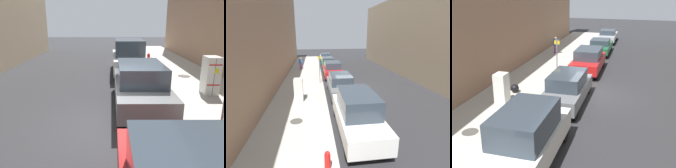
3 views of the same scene
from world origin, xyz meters
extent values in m
plane|color=#28282B|center=(0.00, 0.00, 0.00)|extent=(80.00, 80.00, 0.00)
cube|color=#B2ADA0|center=(-4.42, 0.00, 0.07)|extent=(4.05, 44.00, 0.13)
cube|color=#937056|center=(-7.38, 0.00, 5.20)|extent=(1.88, 39.60, 10.41)
cube|color=tan|center=(7.91, 0.00, 4.60)|extent=(1.66, 37.40, 9.20)
cube|color=silver|center=(-4.40, -2.82, 0.97)|extent=(0.61, 0.70, 1.67)
cube|color=black|center=(-4.40, -2.47, 0.97)|extent=(0.01, 0.01, 1.59)
cube|color=yellow|center=(-4.47, -2.47, 1.25)|extent=(0.16, 0.01, 0.22)
cube|color=red|center=(-4.40, -2.47, 1.50)|extent=(0.55, 0.01, 0.05)
cube|color=red|center=(-4.40, -2.47, 0.63)|extent=(0.55, 0.01, 0.05)
cylinder|color=#47443F|center=(-4.33, -6.01, 0.14)|extent=(0.70, 0.70, 0.02)
cylinder|color=slate|center=(-2.71, 1.65, 1.50)|extent=(0.07, 0.07, 2.73)
cube|color=yellow|center=(-2.71, 1.67, 2.66)|extent=(0.36, 0.02, 0.24)
cylinder|color=red|center=(-2.86, -9.90, 0.47)|extent=(0.22, 0.22, 0.68)
sphere|color=red|center=(-2.86, -9.90, 0.83)|extent=(0.20, 0.20, 0.20)
sphere|color=black|center=(-4.48, -1.10, 0.38)|extent=(0.49, 0.49, 0.49)
cylinder|color=#7A3D7F|center=(-5.13, 9.05, 0.51)|extent=(0.14, 0.14, 0.76)
cylinder|color=#7A3D7F|center=(-4.93, 9.05, 0.51)|extent=(0.14, 0.14, 0.76)
cube|color=#2D5193|center=(-5.03, 9.05, 1.18)|extent=(0.44, 0.22, 0.57)
sphere|color=tan|center=(-5.03, 9.05, 1.57)|extent=(0.21, 0.21, 0.21)
cube|color=silver|center=(-1.15, -7.33, 0.79)|extent=(1.95, 5.11, 0.85)
cube|color=#2D3842|center=(-1.15, -7.33, 1.69)|extent=(1.71, 2.81, 0.95)
cylinder|color=black|center=(-1.99, -5.39, 0.36)|extent=(0.22, 0.73, 0.73)
cylinder|color=black|center=(-0.31, -5.39, 0.36)|extent=(0.22, 0.73, 0.73)
cylinder|color=black|center=(-1.99, -9.27, 0.36)|extent=(0.22, 0.73, 0.73)
cylinder|color=black|center=(-0.31, -9.27, 0.36)|extent=(0.22, 0.73, 0.73)
cube|color=slate|center=(-1.15, -1.62, 0.69)|extent=(1.89, 4.74, 0.70)
cube|color=#2D3842|center=(-1.15, -1.62, 1.39)|extent=(1.66, 2.61, 0.70)
cylinder|color=black|center=(-1.96, 0.16, 0.34)|extent=(0.22, 0.68, 0.68)
cylinder|color=black|center=(-0.34, 0.16, 0.34)|extent=(0.22, 0.68, 0.68)
cylinder|color=black|center=(-1.96, -3.40, 0.34)|extent=(0.22, 0.68, 0.68)
cylinder|color=black|center=(-0.34, -3.40, 0.34)|extent=(0.22, 0.68, 0.68)
cube|color=red|center=(-1.15, 4.53, 0.71)|extent=(1.96, 4.61, 0.70)
cube|color=#2D3842|center=(-1.15, 4.53, 1.41)|extent=(1.72, 2.54, 0.70)
cylinder|color=black|center=(-2.00, 6.23, 0.36)|extent=(0.22, 0.73, 0.73)
cylinder|color=black|center=(-0.30, 6.23, 0.36)|extent=(0.22, 0.73, 0.73)
cylinder|color=black|center=(-2.00, 2.84, 0.36)|extent=(0.22, 0.73, 0.73)
cylinder|color=black|center=(-0.30, 2.84, 0.36)|extent=(0.22, 0.73, 0.73)
cube|color=#1E6038|center=(-1.15, 10.68, 0.62)|extent=(1.87, 4.47, 0.55)
cube|color=#2D3842|center=(-1.15, 10.46, 1.15)|extent=(1.64, 1.88, 0.50)
cylinder|color=black|center=(-1.95, 12.31, 0.35)|extent=(0.22, 0.70, 0.70)
cylinder|color=black|center=(-0.35, 12.31, 0.35)|extent=(0.22, 0.70, 0.70)
cylinder|color=black|center=(-1.95, 9.05, 0.35)|extent=(0.22, 0.70, 0.70)
cylinder|color=black|center=(-0.35, 9.05, 0.35)|extent=(0.22, 0.70, 0.70)
cube|color=silver|center=(-1.15, 16.57, 0.64)|extent=(1.82, 4.53, 0.55)
cube|color=#2D3842|center=(-1.15, 16.34, 1.17)|extent=(1.60, 1.90, 0.50)
cylinder|color=black|center=(-1.93, 18.22, 0.37)|extent=(0.22, 0.73, 0.73)
cylinder|color=black|center=(-0.37, 18.22, 0.37)|extent=(0.22, 0.73, 0.73)
cylinder|color=black|center=(-1.93, 14.92, 0.37)|extent=(0.22, 0.73, 0.73)
cylinder|color=black|center=(-0.37, 14.92, 0.37)|extent=(0.22, 0.73, 0.73)
camera|label=1|loc=(-0.04, 6.42, 3.27)|focal=35.00mm
camera|label=2|loc=(-3.20, -15.15, 4.98)|focal=28.00mm
camera|label=3|loc=(2.36, -15.25, 6.08)|focal=45.00mm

